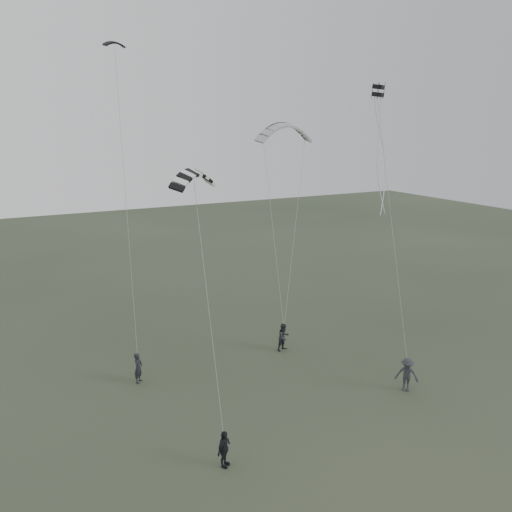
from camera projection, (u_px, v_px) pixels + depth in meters
name	position (u px, v px, depth m)	size (l,w,h in m)	color
ground	(283.00, 414.00, 25.73)	(140.00, 140.00, 0.00)	#2D3927
flyer_left	(138.00, 368.00, 28.73)	(0.66, 0.43, 1.80)	black
flyer_right	(284.00, 337.00, 32.92)	(0.89, 0.70, 1.84)	#242328
flyer_center	(224.00, 449.00, 21.56)	(1.00, 0.42, 1.70)	black
flyer_far	(407.00, 375.00, 27.77)	(1.27, 0.73, 1.97)	#2D2D32
kite_dark_small	(114.00, 42.00, 29.70)	(1.32, 0.40, 0.46)	black
kite_pale_large	(285.00, 125.00, 36.52)	(4.52, 1.02, 1.81)	#AAADB0
kite_striped	(194.00, 172.00, 24.49)	(2.96, 0.74, 1.17)	black
kite_box	(378.00, 91.00, 29.88)	(0.57, 0.57, 0.69)	black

